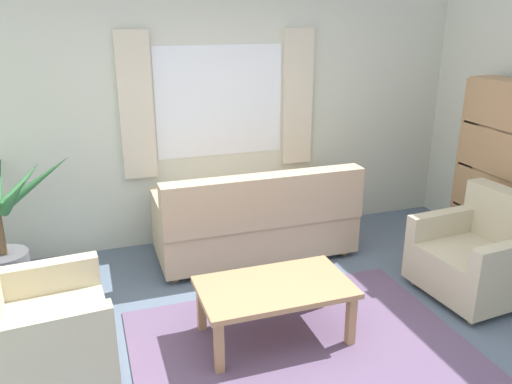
# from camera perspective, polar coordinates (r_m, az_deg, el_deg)

# --- Properties ---
(ground_plane) EXTENTS (6.24, 6.24, 0.00)m
(ground_plane) POSITION_cam_1_polar(r_m,az_deg,el_deg) (3.86, 5.33, -17.30)
(ground_plane) COLOR slate
(wall_back) EXTENTS (5.32, 0.12, 2.60)m
(wall_back) POSITION_cam_1_polar(r_m,az_deg,el_deg) (5.34, -4.15, 8.48)
(wall_back) COLOR beige
(wall_back) RESTS_ON ground_plane
(window_with_curtains) EXTENTS (1.98, 0.07, 1.40)m
(window_with_curtains) POSITION_cam_1_polar(r_m,az_deg,el_deg) (5.23, -3.95, 9.93)
(window_with_curtains) COLOR white
(area_rug) EXTENTS (2.38, 1.85, 0.01)m
(area_rug) POSITION_cam_1_polar(r_m,az_deg,el_deg) (3.86, 5.33, -17.22)
(area_rug) COLOR #604C6B
(area_rug) RESTS_ON ground_plane
(couch) EXTENTS (1.90, 0.82, 0.92)m
(couch) POSITION_cam_1_polar(r_m,az_deg,el_deg) (5.01, 0.06, -3.37)
(couch) COLOR tan
(couch) RESTS_ON ground_plane
(armchair_left) EXTENTS (0.88, 0.90, 0.88)m
(armchair_left) POSITION_cam_1_polar(r_m,az_deg,el_deg) (3.75, -23.30, -13.72)
(armchair_left) COLOR #BCB293
(armchair_left) RESTS_ON ground_plane
(armchair_right) EXTENTS (0.89, 0.91, 0.88)m
(armchair_right) POSITION_cam_1_polar(r_m,az_deg,el_deg) (4.78, 23.61, -6.45)
(armchair_right) COLOR #BCB293
(armchair_right) RESTS_ON ground_plane
(coffee_table) EXTENTS (1.10, 0.64, 0.44)m
(coffee_table) POSITION_cam_1_polar(r_m,az_deg,el_deg) (3.80, 2.09, -10.99)
(coffee_table) COLOR #A87F56
(coffee_table) RESTS_ON ground_plane
(potted_plant) EXTENTS (1.17, 1.25, 1.17)m
(potted_plant) POSITION_cam_1_polar(r_m,az_deg,el_deg) (4.88, -26.49, -4.06)
(potted_plant) COLOR #56565B
(potted_plant) RESTS_ON ground_plane
(bookshelf) EXTENTS (0.30, 0.94, 1.72)m
(bookshelf) POSITION_cam_1_polar(r_m,az_deg,el_deg) (5.34, 25.61, 2.04)
(bookshelf) COLOR #A87F56
(bookshelf) RESTS_ON ground_plane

